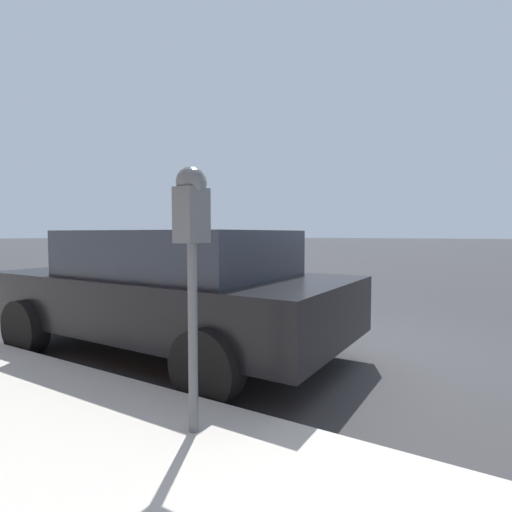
% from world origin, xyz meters
% --- Properties ---
extents(ground_plane, '(220.00, 220.00, 0.00)m').
position_xyz_m(ground_plane, '(0.00, 0.00, 0.00)').
color(ground_plane, '#333335').
extents(parking_meter, '(0.21, 0.19, 1.66)m').
position_xyz_m(parking_meter, '(-2.63, 0.28, 1.41)').
color(parking_meter, '#4C5156').
rests_on(parking_meter, sidewalk).
extents(car_black, '(2.15, 4.20, 1.43)m').
position_xyz_m(car_black, '(-1.08, 1.90, 0.76)').
color(car_black, black).
rests_on(car_black, ground_plane).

